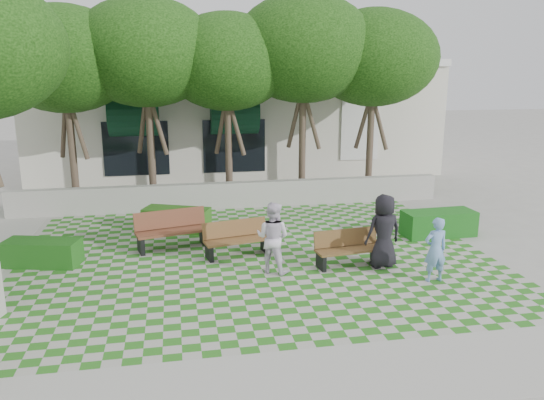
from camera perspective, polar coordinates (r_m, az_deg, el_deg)
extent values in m
plane|color=gray|center=(12.91, -0.97, -7.74)|extent=(90.00, 90.00, 0.00)
plane|color=#2B721E|center=(13.83, -1.67, -6.20)|extent=(12.00, 12.00, 0.00)
cube|color=#9E9B93|center=(8.81, 4.41, -18.93)|extent=(16.00, 2.00, 0.01)
cube|color=#9E9B93|center=(18.64, -4.15, 0.55)|extent=(15.00, 0.36, 0.90)
cube|color=brown|center=(13.27, 8.33, -5.33)|extent=(1.74, 0.72, 0.06)
cube|color=brown|center=(13.40, 7.91, -3.98)|extent=(1.69, 0.33, 0.42)
cube|color=black|center=(13.05, 5.30, -6.59)|extent=(0.15, 0.48, 0.41)
cube|color=black|center=(13.67, 11.14, -5.82)|extent=(0.15, 0.48, 0.41)
cube|color=brown|center=(13.84, -3.71, -4.33)|extent=(1.81, 0.88, 0.06)
cube|color=brown|center=(13.99, -4.06, -3.02)|extent=(1.72, 0.48, 0.44)
cube|color=black|center=(13.70, -6.76, -5.59)|extent=(0.20, 0.49, 0.42)
cube|color=black|center=(14.16, -0.73, -4.82)|extent=(0.20, 0.49, 0.42)
cube|color=brown|center=(14.59, -10.62, -3.35)|extent=(2.04, 1.05, 0.07)
cube|color=brown|center=(14.77, -10.94, -1.96)|extent=(1.93, 0.60, 0.49)
cube|color=black|center=(14.50, -13.92, -4.67)|extent=(0.24, 0.55, 0.48)
cube|color=black|center=(14.88, -7.33, -3.88)|extent=(0.24, 0.55, 0.48)
cube|color=#165318|center=(16.26, 17.48, -2.41)|extent=(2.13, 0.92, 0.73)
cube|color=#1F4C14|center=(16.24, -10.21, -2.07)|extent=(2.11, 1.48, 0.69)
cube|color=#164A13|center=(14.43, -23.48, -5.22)|extent=(1.95, 1.16, 0.64)
imported|color=#7199CE|center=(12.68, 17.17, -5.12)|extent=(0.57, 0.39, 1.53)
imported|color=black|center=(13.22, 11.92, -3.30)|extent=(0.96, 0.68, 1.83)
imported|color=silver|center=(12.64, 0.08, -4.05)|extent=(1.06, 1.01, 1.73)
cylinder|color=#47382B|center=(19.96, -20.64, 4.59)|extent=(0.26, 0.26, 3.64)
ellipsoid|color=#1E4C11|center=(19.74, -21.47, 13.93)|extent=(4.80, 4.80, 3.60)
cylinder|color=#47382B|center=(19.65, -12.87, 5.26)|extent=(0.26, 0.26, 3.81)
ellipsoid|color=#1E4C11|center=(19.45, -13.43, 15.20)|extent=(5.00, 5.00, 3.75)
cylinder|color=#47382B|center=(19.75, -4.68, 5.28)|extent=(0.26, 0.26, 3.58)
ellipsoid|color=#1E4C11|center=(19.52, -4.88, 14.60)|extent=(4.60, 4.60, 3.45)
cylinder|color=#47382B|center=(20.20, 3.27, 5.98)|extent=(0.26, 0.26, 3.92)
ellipsoid|color=#1E4C11|center=(20.01, 3.42, 15.95)|extent=(5.20, 5.20, 3.90)
cylinder|color=#47382B|center=(21.02, 10.47, 5.78)|extent=(0.26, 0.26, 3.70)
ellipsoid|color=#1E4C11|center=(20.81, 10.89, 14.80)|extent=(4.80, 4.80, 3.60)
cube|color=beige|center=(26.29, -4.04, 9.03)|extent=(18.00, 8.00, 5.00)
cube|color=white|center=(22.22, -2.93, 14.58)|extent=(18.00, 0.30, 0.30)
cube|color=black|center=(23.55, 9.42, 7.55)|extent=(1.40, 0.10, 2.40)
cylinder|color=#0F3822|center=(22.13, -14.62, 8.97)|extent=(3.00, 1.80, 1.80)
cube|color=black|center=(22.29, -14.40, 5.39)|extent=(2.60, 0.08, 2.20)
cylinder|color=#0F3822|center=(22.21, -4.15, 9.40)|extent=(3.00, 1.80, 1.80)
cube|color=black|center=(22.37, -4.09, 5.82)|extent=(2.60, 0.08, 2.20)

